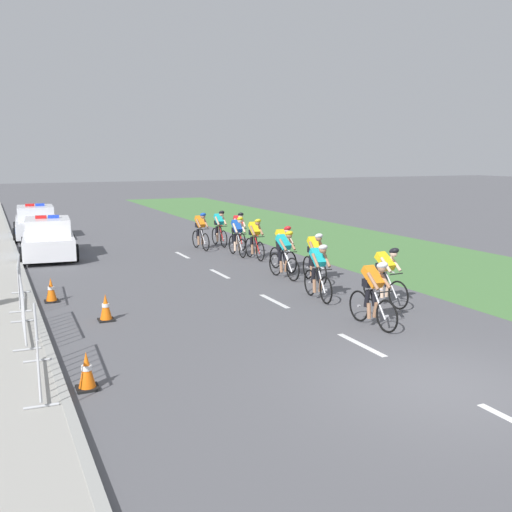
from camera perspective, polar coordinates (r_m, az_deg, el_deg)
name	(u,v)px	position (r m, az deg, el deg)	size (l,w,h in m)	color
ground_plane	(444,386)	(10.55, 17.69, -11.89)	(160.00, 160.00, 0.00)	#56565B
kerb_edge	(21,267)	(21.53, -21.73, -0.99)	(0.16, 60.00, 0.13)	#9E9E99
grass_verge	(356,244)	(25.88, 9.57, 1.12)	(7.00, 60.00, 0.01)	#4C7F42
lane_markings_centre	(274,301)	(15.63, 1.76, -4.36)	(0.14, 17.60, 0.01)	white
cyclist_lead	(374,293)	(13.41, 11.27, -3.48)	(0.43, 1.72, 1.56)	black
cyclist_second	(386,275)	(15.42, 12.41, -1.80)	(0.44, 1.72, 1.56)	black
cyclist_third	(318,271)	(15.71, 6.02, -1.42)	(0.45, 1.72, 1.56)	black
cyclist_fourth	(315,257)	(17.86, 5.69, -0.07)	(0.45, 1.72, 1.56)	black
cyclist_fifth	(283,247)	(19.59, 2.64, 0.84)	(0.44, 1.72, 1.56)	black
cyclist_sixth	(284,253)	(18.37, 2.75, 0.25)	(0.45, 1.72, 1.56)	black
cyclist_seventh	(255,238)	(21.76, -0.11, 1.74)	(0.42, 1.72, 1.56)	black
cyclist_eighth	(237,235)	(22.49, -1.80, 1.99)	(0.42, 1.72, 1.56)	black
cyclist_ninth	(219,228)	(25.00, -3.54, 2.75)	(0.42, 1.72, 1.56)	black
cyclist_tenth	(239,230)	(24.16, -1.68, 2.52)	(0.44, 1.72, 1.56)	black
cyclist_eleventh	(201,230)	(24.13, -5.35, 2.48)	(0.44, 1.72, 1.56)	black
police_car_nearest	(49,239)	(23.57, -19.36, 1.54)	(2.28, 4.53, 1.59)	white
police_car_second	(36,223)	(29.42, -20.44, 2.99)	(2.18, 4.49, 1.59)	silver
crowd_barrier_front	(37,351)	(10.37, -20.31, -8.62)	(0.62, 2.32, 1.07)	#B7BABF
crowd_barrier_middle	(23,310)	(13.11, -21.53, -4.90)	(0.55, 2.32, 1.07)	#B7BABF
crowd_barrier_rear	(20,282)	(16.07, -21.81, -2.33)	(0.64, 2.32, 1.07)	#B7BABF
traffic_cone_near	(87,371)	(10.23, -16.00, -10.61)	(0.36, 0.36, 0.64)	black
traffic_cone_mid	(51,290)	(16.39, -19.14, -3.13)	(0.36, 0.36, 0.64)	black
traffic_cone_far	(106,308)	(14.18, -14.28, -4.85)	(0.36, 0.36, 0.64)	black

